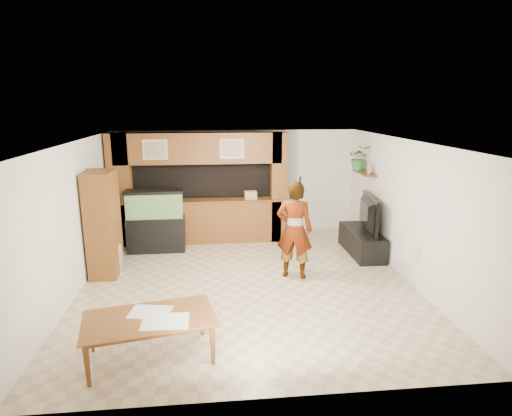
{
  "coord_description": "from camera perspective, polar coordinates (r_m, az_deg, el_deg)",
  "views": [
    {
      "loc": [
        -0.6,
        -7.4,
        3.25
      ],
      "look_at": [
        0.22,
        0.6,
        1.27
      ],
      "focal_mm": 30.0,
      "sensor_mm": 36.0,
      "label": 1
    }
  ],
  "objects": [
    {
      "name": "newspaper_a",
      "position": [
        5.67,
        -12.01,
        -14.58
      ],
      "size": [
        0.59,
        0.43,
        0.01
      ],
      "primitive_type": "cube",
      "rotation": [
        0.0,
        0.0,
        0.0
      ],
      "color": "silver",
      "rests_on": "dining_table"
    },
    {
      "name": "person",
      "position": [
        8.06,
        5.15,
        -2.92
      ],
      "size": [
        0.79,
        0.64,
        1.87
      ],
      "primitive_type": "imported",
      "rotation": [
        0.0,
        0.0,
        2.81
      ],
      "color": "tan",
      "rests_on": "floor"
    },
    {
      "name": "pantry_cabinet",
      "position": [
        8.66,
        -19.71,
        -1.99
      ],
      "size": [
        0.51,
        0.83,
        2.02
      ],
      "primitive_type": "cube",
      "color": "brown",
      "rests_on": "floor"
    },
    {
      "name": "television",
      "position": [
        9.58,
        14.14,
        -0.67
      ],
      "size": [
        0.37,
        1.38,
        0.79
      ],
      "primitive_type": "imported",
      "rotation": [
        0.0,
        0.0,
        1.43
      ],
      "color": "black",
      "rests_on": "tv_stand"
    },
    {
      "name": "trash_can",
      "position": [
        8.93,
        -18.25,
        -6.23
      ],
      "size": [
        0.32,
        0.32,
        0.59
      ],
      "primitive_type": "cylinder",
      "color": "#B2B2B7",
      "rests_on": "floor"
    },
    {
      "name": "counter_box",
      "position": [
        10.11,
        -0.75,
        1.76
      ],
      "size": [
        0.3,
        0.21,
        0.19
      ],
      "primitive_type": "cube",
      "rotation": [
        0.0,
        0.0,
        0.07
      ],
      "color": "tan",
      "rests_on": "partition"
    },
    {
      "name": "partition",
      "position": [
        10.22,
        -7.75,
        2.78
      ],
      "size": [
        4.2,
        0.99,
        2.6
      ],
      "color": "brown",
      "rests_on": "floor"
    },
    {
      "name": "tv_stand",
      "position": [
        9.76,
        13.91,
        -4.41
      ],
      "size": [
        0.58,
        1.58,
        0.53
      ],
      "primitive_type": "cube",
      "color": "black",
      "rests_on": "floor"
    },
    {
      "name": "potted_plant",
      "position": [
        10.29,
        13.66,
        6.53
      ],
      "size": [
        0.65,
        0.61,
        0.58
      ],
      "primitive_type": "imported",
      "rotation": [
        0.0,
        0.0,
        -0.36
      ],
      "color": "#2B6C32",
      "rests_on": "wall_shelf"
    },
    {
      "name": "floor",
      "position": [
        8.1,
        -1.16,
        -9.83
      ],
      "size": [
        6.5,
        6.5,
        0.0
      ],
      "primitive_type": "plane",
      "color": "#C3AF88",
      "rests_on": "ground"
    },
    {
      "name": "newspaper_b",
      "position": [
        5.94,
        -13.92,
        -13.31
      ],
      "size": [
        0.59,
        0.47,
        0.01
      ],
      "primitive_type": "cube",
      "rotation": [
        0.0,
        0.0,
        -0.18
      ],
      "color": "silver",
      "rests_on": "dining_table"
    },
    {
      "name": "wall_clock",
      "position": [
        8.83,
        -21.41,
        4.07
      ],
      "size": [
        0.05,
        0.25,
        0.25
      ],
      "color": "black",
      "rests_on": "wall_left"
    },
    {
      "name": "wall_back",
      "position": [
        10.84,
        -2.63,
        3.45
      ],
      "size": [
        6.0,
        0.0,
        6.0
      ],
      "primitive_type": "plane",
      "rotation": [
        1.57,
        0.0,
        0.0
      ],
      "color": "silver",
      "rests_on": "floor"
    },
    {
      "name": "aquarium",
      "position": [
        9.78,
        -13.22,
        -1.77
      ],
      "size": [
        1.26,
        0.47,
        1.4
      ],
      "rotation": [
        0.0,
        0.0,
        0.02
      ],
      "color": "black",
      "rests_on": "floor"
    },
    {
      "name": "wall_right",
      "position": [
        8.46,
        19.5,
        -0.32
      ],
      "size": [
        0.0,
        6.5,
        6.5
      ],
      "primitive_type": "plane",
      "rotation": [
        1.57,
        0.0,
        -1.57
      ],
      "color": "silver",
      "rests_on": "floor"
    },
    {
      "name": "photo_frame",
      "position": [
        9.83,
        14.77,
        5.0
      ],
      "size": [
        0.04,
        0.15,
        0.2
      ],
      "primitive_type": "cube",
      "rotation": [
        0.0,
        0.0,
        -0.09
      ],
      "color": "tan",
      "rests_on": "wall_shelf"
    },
    {
      "name": "wall_left",
      "position": [
        8.02,
        -23.11,
        -1.39
      ],
      "size": [
        0.0,
        6.5,
        6.5
      ],
      "primitive_type": "plane",
      "rotation": [
        1.57,
        0.0,
        1.57
      ],
      "color": "silver",
      "rests_on": "floor"
    },
    {
      "name": "dining_table",
      "position": [
        5.92,
        -13.87,
        -16.62
      ],
      "size": [
        1.8,
        1.23,
        0.58
      ],
      "primitive_type": "imported",
      "rotation": [
        0.0,
        0.0,
        0.2
      ],
      "color": "brown",
      "rests_on": "floor"
    },
    {
      "name": "wall_shelf",
      "position": [
        10.09,
        14.23,
        4.56
      ],
      "size": [
        0.25,
        0.9,
        0.04
      ],
      "primitive_type": "cube",
      "color": "brown",
      "rests_on": "wall_right"
    },
    {
      "name": "microphone",
      "position": [
        7.69,
        5.9,
        3.75
      ],
      "size": [
        0.04,
        0.1,
        0.16
      ],
      "primitive_type": "cylinder",
      "rotation": [
        0.44,
        0.0,
        0.0
      ],
      "color": "black",
      "rests_on": "person"
    },
    {
      "name": "ceiling",
      "position": [
        7.45,
        -1.26,
        8.81
      ],
      "size": [
        6.5,
        6.5,
        0.0
      ],
      "primitive_type": "plane",
      "color": "white",
      "rests_on": "wall_back"
    }
  ]
}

